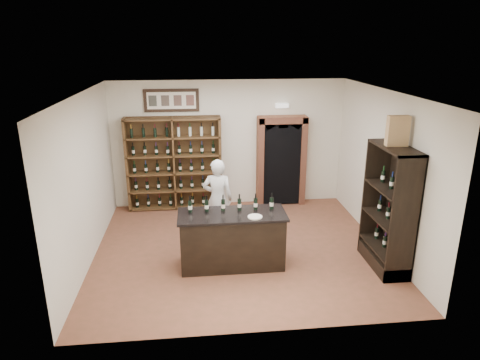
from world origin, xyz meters
name	(u,v)px	position (x,y,z in m)	size (l,w,h in m)	color
floor	(240,249)	(0.00, 0.00, 0.00)	(5.50, 5.50, 0.00)	brown
ceiling	(240,93)	(0.00, 0.00, 3.00)	(5.50, 5.50, 0.00)	white
wall_back	(229,144)	(0.00, 2.50, 1.50)	(5.50, 0.04, 3.00)	silver
wall_left	(85,180)	(-2.75, 0.00, 1.50)	(0.04, 5.00, 3.00)	silver
wall_right	(384,171)	(2.75, 0.00, 1.50)	(0.04, 5.00, 3.00)	silver
wine_shelf	(174,163)	(-1.30, 2.33, 1.10)	(2.20, 0.38, 2.20)	#4F3A1B
framed_picture	(171,100)	(-1.30, 2.47, 2.55)	(1.25, 0.04, 0.52)	black
arched_doorway	(281,159)	(1.25, 2.33, 1.14)	(1.17, 0.35, 2.17)	black
emergency_light	(282,106)	(1.25, 2.42, 2.40)	(0.30, 0.10, 0.10)	white
tasting_counter	(232,240)	(-0.20, -0.60, 0.49)	(1.88, 0.78, 1.00)	black
counter_bottle_0	(190,206)	(-0.92, -0.46, 1.11)	(0.07, 0.07, 0.30)	black
counter_bottle_1	(207,206)	(-0.63, -0.46, 1.11)	(0.07, 0.07, 0.30)	black
counter_bottle_2	(223,205)	(-0.34, -0.46, 1.11)	(0.07, 0.07, 0.30)	black
counter_bottle_3	(239,204)	(-0.06, -0.46, 1.11)	(0.07, 0.07, 0.30)	black
counter_bottle_4	(256,204)	(0.23, -0.46, 1.11)	(0.07, 0.07, 0.30)	black
counter_bottle_5	(272,203)	(0.52, -0.46, 1.11)	(0.07, 0.07, 0.30)	black
side_cabinet	(388,227)	(2.52, -0.90, 0.75)	(0.48, 1.20, 2.20)	black
shopkeeper	(218,199)	(-0.38, 0.60, 0.83)	(0.60, 0.40, 1.65)	silver
plate	(255,217)	(0.17, -0.81, 1.01)	(0.25, 0.25, 0.02)	white
wine_crate	(398,131)	(2.50, -0.86, 2.45)	(0.35, 0.15, 0.50)	#A77D58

